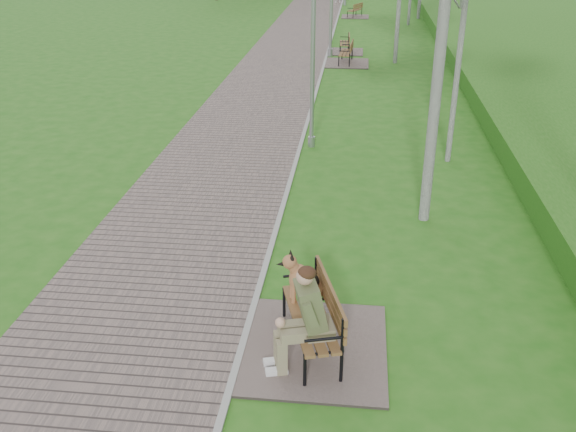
# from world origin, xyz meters

# --- Properties ---
(ground) EXTENTS (120.00, 120.00, 0.00)m
(ground) POSITION_xyz_m (0.00, 0.00, 0.00)
(ground) COLOR #246416
(ground) RESTS_ON ground
(walkway) EXTENTS (3.50, 67.00, 0.04)m
(walkway) POSITION_xyz_m (-1.75, 21.50, 0.02)
(walkway) COLOR #62544F
(walkway) RESTS_ON ground
(kerb) EXTENTS (0.10, 67.00, 0.05)m
(kerb) POSITION_xyz_m (0.00, 21.50, 0.03)
(kerb) COLOR #999993
(kerb) RESTS_ON ground
(bench_main) EXTENTS (2.06, 2.29, 1.80)m
(bench_main) POSITION_xyz_m (0.90, -3.92, 0.51)
(bench_main) COLOR #62544F
(bench_main) RESTS_ON ground
(bench_second) EXTENTS (1.82, 2.02, 1.12)m
(bench_second) POSITION_xyz_m (0.86, 15.38, 0.21)
(bench_second) COLOR #62544F
(bench_second) RESTS_ON ground
(bench_third) EXTENTS (1.59, 1.76, 0.97)m
(bench_third) POSITION_xyz_m (0.73, 17.82, 0.18)
(bench_third) COLOR #62544F
(bench_third) RESTS_ON ground
(bench_far) EXTENTS (1.61, 1.79, 0.99)m
(bench_far) POSITION_xyz_m (0.99, 28.75, 0.18)
(bench_far) COLOR #62544F
(bench_far) RESTS_ON ground
(lamp_post_near) EXTENTS (0.18, 0.18, 4.71)m
(lamp_post_near) POSITION_xyz_m (0.29, 4.85, 2.20)
(lamp_post_near) COLOR #94979C
(lamp_post_near) RESTS_ON ground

